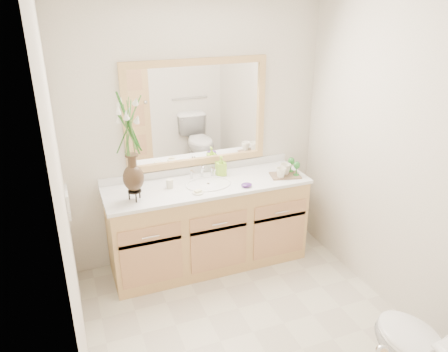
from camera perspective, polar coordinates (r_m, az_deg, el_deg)
name	(u,v)px	position (r m, az deg, el deg)	size (l,w,h in m)	color
floor	(253,332)	(3.57, 3.77, -19.65)	(2.60, 2.60, 0.00)	beige
wall_back	(197,135)	(4.03, -3.57, 5.37)	(2.40, 0.02, 2.40)	silver
wall_front	(394,316)	(1.99, 21.36, -16.66)	(2.40, 0.02, 2.40)	silver
wall_left	(67,223)	(2.66, -19.84, -5.75)	(0.02, 2.60, 2.40)	silver
wall_right	(402,166)	(3.55, 22.17, 1.19)	(0.02, 2.60, 2.40)	silver
vanity	(208,226)	(4.10, -2.06, -6.49)	(1.80, 0.55, 0.80)	#D8B369
counter	(208,185)	(3.91, -2.15, -1.19)	(1.84, 0.57, 0.03)	white
sink	(208,190)	(3.91, -2.05, -1.81)	(0.38, 0.34, 0.23)	white
mirror	(197,114)	(3.95, -3.55, 8.12)	(1.32, 0.04, 0.97)	white
switch_plate	(68,201)	(3.44, -19.76, -3.13)	(0.02, 0.12, 0.12)	white
flower_vase	(130,135)	(3.47, -12.22, 5.28)	(0.20, 0.20, 0.83)	black
tumbler	(170,184)	(3.83, -7.10, -0.99)	(0.06, 0.06, 0.08)	silver
soap_dish	(198,192)	(3.72, -3.42, -2.14)	(0.10, 0.10, 0.03)	silver
soap_bottle	(221,167)	(4.05, -0.41, 1.22)	(0.08, 0.08, 0.17)	#99D833
purple_dish	(247,185)	(3.84, 2.96, -1.17)	(0.10, 0.08, 0.04)	#4B2571
tray	(285,175)	(4.10, 7.99, 0.08)	(0.27, 0.18, 0.01)	brown
mug_left	(281,172)	(4.02, 7.46, 0.49)	(0.09, 0.09, 0.09)	silver
mug_right	(285,169)	(4.10, 8.02, 0.97)	(0.10, 0.10, 0.10)	silver
goblet_front	(297,166)	(4.07, 9.48, 1.30)	(0.06, 0.06, 0.13)	#277529
goblet_back	(291,162)	(4.15, 8.77, 1.82)	(0.06, 0.06, 0.14)	#277529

